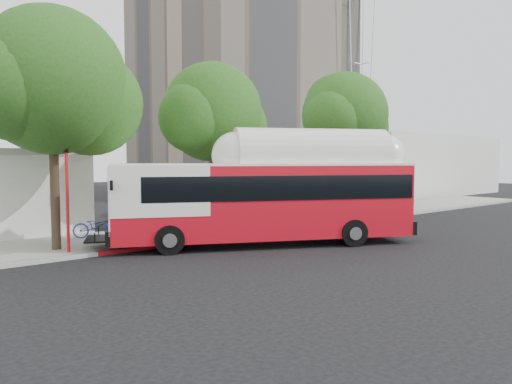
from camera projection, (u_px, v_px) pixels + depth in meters
ground at (311, 246)px, 21.60m from camera, size 120.00×120.00×0.00m
sidewalk at (223, 228)px, 26.57m from camera, size 60.00×5.00×0.15m
curb_strip at (254, 234)px, 24.58m from camera, size 60.00×0.30×0.15m
red_curb_segment at (203, 240)px, 22.66m from camera, size 10.00×0.32×0.16m
street_tree_left at (64, 88)px, 19.93m from camera, size 6.67×5.80×9.74m
street_tree_mid at (218, 117)px, 25.44m from camera, size 5.75×5.00×8.62m
street_tree_right at (349, 119)px, 31.68m from camera, size 6.21×5.40×9.18m
apartment_tower at (240, 28)px, 53.31m from camera, size 18.00×18.00×37.00m
horizon_block at (399, 165)px, 52.83m from camera, size 20.00×12.00×6.00m
transit_bus at (266, 201)px, 21.80m from camera, size 13.49×8.33×4.11m
signal_pole at (67, 200)px, 19.28m from camera, size 0.12×0.40×4.27m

